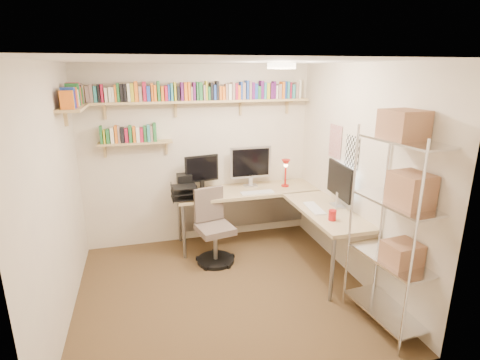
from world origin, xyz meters
name	(u,v)px	position (x,y,z in m)	size (l,w,h in m)	color
ground	(224,291)	(0.00, 0.00, 0.00)	(3.20, 3.20, 0.00)	#4A371F
room_shell	(222,159)	(0.00, 0.00, 1.55)	(3.24, 3.04, 2.52)	beige
wall_shelves	(168,102)	(-0.41, 1.30, 2.03)	(3.12, 1.09, 0.80)	tan
corner_desk	(258,195)	(0.70, 0.92, 0.79)	(2.13, 2.03, 1.38)	#CEB386
office_chair	(213,232)	(0.04, 0.75, 0.41)	(0.52, 0.52, 0.97)	black
wire_rack	(403,197)	(1.42, -0.99, 1.34)	(0.48, 0.87, 2.09)	silver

